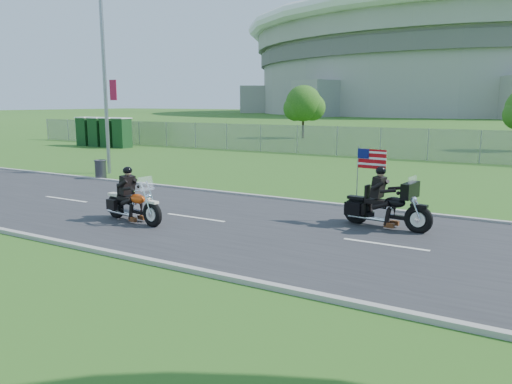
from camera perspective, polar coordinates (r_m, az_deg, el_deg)
The scene contains 15 objects.
ground at distance 14.69m, azimuth -0.68°, elevation -3.99°, with size 420.00×420.00×0.00m, color #2A541A.
road at distance 14.68m, azimuth -0.68°, elevation -3.92°, with size 120.00×8.00×0.04m, color #28282B.
curb_north at distance 18.19m, azimuth 5.85°, elevation -1.10°, with size 120.00×0.18×0.12m, color #9E9B93.
curb_south at distance 11.52m, azimuth -11.14°, elevation -7.96°, with size 120.00×0.18×0.12m, color #9E9B93.
fence at distance 34.59m, azimuth 9.23°, elevation 5.78°, with size 60.00×0.03×2.00m, color gray.
stadium at distance 184.65m, azimuth 22.13°, elevation 13.22°, with size 140.40×140.40×29.20m.
streetlight at distance 26.75m, azimuth -16.64°, elevation 14.17°, with size 0.90×2.46×10.00m.
porta_toilet_a at distance 41.45m, azimuth -15.05°, elevation 6.48°, with size 1.10×1.10×2.30m, color #123916.
porta_toilet_b at distance 42.45m, azimuth -16.40°, elevation 6.50°, with size 1.10×1.10×2.30m, color #123916.
porta_toilet_c at distance 43.47m, azimuth -17.68°, elevation 6.51°, with size 1.10×1.10×2.30m, color #123916.
porta_toilet_d at distance 44.52m, azimuth -18.90°, elevation 6.52°, with size 1.10×1.10×2.30m, color #123916.
tree_fence_mid at distance 50.91m, azimuth 5.50°, elevation 9.84°, with size 3.96×3.69×5.30m.
motorcycle_lead at distance 15.51m, azimuth -13.94°, elevation -1.47°, with size 2.54×0.89×1.72m.
motorcycle_follow at distance 14.80m, azimuth 14.66°, elevation -1.77°, with size 2.69×0.96×2.25m.
trash_can at distance 24.69m, azimuth -17.33°, elevation 2.42°, with size 0.52×0.52×0.90m, color #36363B.
Camera 1 is at (7.28, -12.23, 3.61)m, focal length 35.00 mm.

